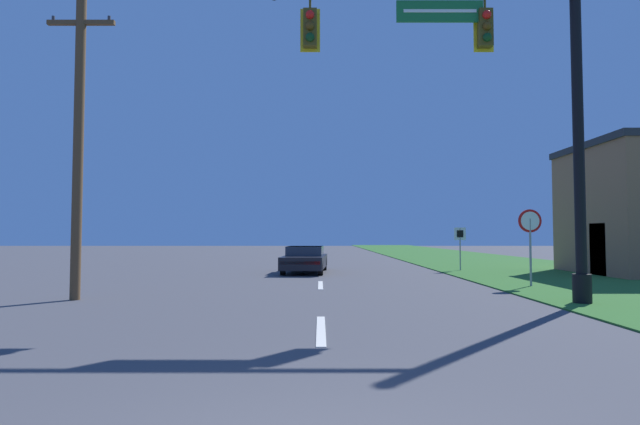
% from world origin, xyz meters
% --- Properties ---
extents(grass_verge_right, '(10.00, 110.00, 0.04)m').
position_xyz_m(grass_verge_right, '(10.50, 30.00, 0.02)').
color(grass_verge_right, '#2D6626').
rests_on(grass_verge_right, ground).
extents(road_center_line, '(0.16, 34.80, 0.01)m').
position_xyz_m(road_center_line, '(0.00, 22.00, 0.01)').
color(road_center_line, silver).
rests_on(road_center_line, ground).
extents(signal_mast, '(7.90, 0.47, 8.54)m').
position_xyz_m(signal_mast, '(4.64, 9.30, 5.15)').
color(signal_mast, black).
rests_on(signal_mast, grass_verge_right).
extents(car_ahead, '(2.10, 4.70, 1.19)m').
position_xyz_m(car_ahead, '(-0.70, 19.91, 0.61)').
color(car_ahead, black).
rests_on(car_ahead, ground).
extents(stop_sign, '(0.76, 0.07, 2.50)m').
position_xyz_m(stop_sign, '(6.88, 13.39, 1.86)').
color(stop_sign, gray).
rests_on(stop_sign, grass_verge_right).
extents(route_sign_post, '(0.55, 0.06, 2.03)m').
position_xyz_m(route_sign_post, '(6.68, 20.87, 1.53)').
color(route_sign_post, gray).
rests_on(route_sign_post, grass_verge_right).
extents(utility_pole_near, '(1.80, 0.26, 8.29)m').
position_xyz_m(utility_pole_near, '(-6.43, 10.16, 4.30)').
color(utility_pole_near, brown).
rests_on(utility_pole_near, ground).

